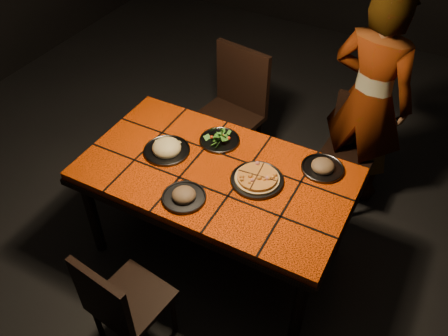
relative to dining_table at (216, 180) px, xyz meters
The scene contains 11 objects.
room_shell 0.83m from the dining_table, ahead, with size 6.04×7.04×3.08m.
dining_table is the anchor object (origin of this frame).
chair_near 0.89m from the dining_table, 96.97° to the right, with size 0.42×0.42×0.82m.
chair_far_left 0.92m from the dining_table, 110.51° to the left, with size 0.52×0.52×1.01m.
chair_far_right 1.15m from the dining_table, 58.75° to the left, with size 0.38×0.38×0.82m.
diner 1.22m from the dining_table, 59.41° to the left, with size 0.60×0.39×1.63m, color brown.
plate_pizza 0.27m from the dining_table, ahead, with size 0.31×0.31×0.04m.
plate_pasta 0.37m from the dining_table, behind, with size 0.29×0.29×0.09m.
plate_salad 0.29m from the dining_table, 113.58° to the left, with size 0.26×0.26×0.07m.
plate_mushroom_a 0.30m from the dining_table, 99.61° to the right, with size 0.25×0.25×0.08m.
plate_mushroom_b 0.64m from the dining_table, 29.26° to the left, with size 0.26×0.26×0.08m.
Camera 1 is at (1.00, -1.78, 2.68)m, focal length 38.00 mm.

